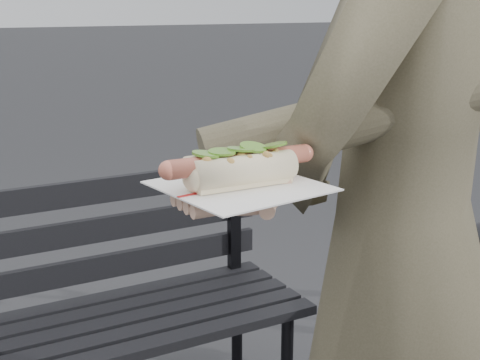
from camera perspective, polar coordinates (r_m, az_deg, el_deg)
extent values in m
cylinder|color=black|center=(2.53, -0.26, -12.95)|extent=(0.04, 0.04, 0.45)
cube|color=black|center=(1.99, -14.15, -13.88)|extent=(1.50, 0.07, 0.03)
cube|color=black|center=(2.07, -14.82, -12.77)|extent=(1.50, 0.07, 0.03)
cube|color=black|center=(2.15, -15.43, -11.74)|extent=(1.50, 0.07, 0.03)
cube|color=black|center=(2.23, -15.99, -10.78)|extent=(1.50, 0.07, 0.03)
cube|color=black|center=(2.38, -0.51, -3.22)|extent=(0.04, 0.03, 0.42)
cube|color=black|center=(2.21, -16.37, -8.02)|extent=(1.50, 0.02, 0.08)
cube|color=black|center=(2.17, -16.62, -4.85)|extent=(1.50, 0.02, 0.08)
cube|color=black|center=(2.13, -16.88, -1.55)|extent=(1.50, 0.02, 0.08)
imported|color=#4D4933|center=(1.27, 13.69, -6.75)|extent=(0.81, 0.68, 1.90)
cylinder|color=#4D4933|center=(1.09, 9.72, 5.26)|extent=(0.51, 0.23, 0.19)
cylinder|color=#D8A384|center=(0.90, 1.92, -0.77)|extent=(0.09, 0.08, 0.07)
ellipsoid|color=#D8A384|center=(0.87, 0.00, -1.58)|extent=(0.10, 0.12, 0.03)
cylinder|color=#D8A384|center=(0.82, -2.35, -2.49)|extent=(0.06, 0.02, 0.02)
cylinder|color=#D8A384|center=(0.84, -2.96, -2.13)|extent=(0.06, 0.02, 0.02)
cylinder|color=#D8A384|center=(0.86, -3.54, -1.79)|extent=(0.06, 0.02, 0.02)
cylinder|color=#D8A384|center=(0.88, -4.10, -1.46)|extent=(0.06, 0.02, 0.02)
cylinder|color=#D8A384|center=(0.83, 2.43, -2.30)|extent=(0.04, 0.05, 0.02)
cube|color=white|center=(0.87, 0.00, -0.51)|extent=(0.21, 0.21, 0.00)
cube|color=#B21E1E|center=(0.87, 0.00, -0.41)|extent=(0.19, 0.03, 0.00)
cylinder|color=#CE674F|center=(0.86, 0.00, 1.61)|extent=(0.20, 0.02, 0.02)
sphere|color=#CE674F|center=(0.82, -6.14, 0.82)|extent=(0.03, 0.02, 0.02)
sphere|color=#CE674F|center=(0.91, 5.51, 2.30)|extent=(0.03, 0.02, 0.02)
sphere|color=#9E6B2D|center=(0.87, -1.24, 2.39)|extent=(0.01, 0.01, 0.01)
sphere|color=#9E6B2D|center=(0.87, 0.48, 2.36)|extent=(0.01, 0.01, 0.01)
sphere|color=#9E6B2D|center=(0.87, 3.07, 2.48)|extent=(0.01, 0.01, 0.01)
sphere|color=#9E6B2D|center=(0.84, -1.80, 1.43)|extent=(0.01, 0.01, 0.01)
sphere|color=#9E6B2D|center=(0.86, 2.56, 2.08)|extent=(0.01, 0.01, 0.01)
sphere|color=#9E6B2D|center=(0.86, 0.82, 1.74)|extent=(0.01, 0.01, 0.01)
sphere|color=#9E6B2D|center=(0.85, -0.22, 1.76)|extent=(0.01, 0.01, 0.01)
sphere|color=#9E6B2D|center=(0.86, -3.10, 1.84)|extent=(0.01, 0.01, 0.01)
sphere|color=#9E6B2D|center=(0.88, 2.24, 2.35)|extent=(0.01, 0.01, 0.01)
sphere|color=#9E6B2D|center=(0.84, -2.97, 1.46)|extent=(0.01, 0.01, 0.01)
sphere|color=#9E6B2D|center=(0.85, 0.83, 1.91)|extent=(0.01, 0.01, 0.01)
sphere|color=#9E6B2D|center=(0.86, -0.06, 2.38)|extent=(0.01, 0.01, 0.01)
sphere|color=#9E6B2D|center=(0.87, 0.13, 2.11)|extent=(0.01, 0.01, 0.01)
sphere|color=#9E6B2D|center=(0.90, 1.54, 2.86)|extent=(0.01, 0.01, 0.01)
sphere|color=#9E6B2D|center=(0.84, -2.46, 1.85)|extent=(0.01, 0.01, 0.01)
sphere|color=#9E6B2D|center=(0.83, -0.85, 1.48)|extent=(0.01, 0.01, 0.01)
sphere|color=#9E6B2D|center=(0.89, 2.81, 2.69)|extent=(0.01, 0.01, 0.01)
sphere|color=#9E6B2D|center=(0.82, -2.87, 1.64)|extent=(0.01, 0.01, 0.01)
sphere|color=#9E6B2D|center=(0.88, 2.14, 2.13)|extent=(0.01, 0.01, 0.01)
sphere|color=#9E6B2D|center=(0.86, 2.17, 1.87)|extent=(0.01, 0.01, 0.01)
sphere|color=#9E6B2D|center=(0.84, -3.51, 1.53)|extent=(0.01, 0.01, 0.01)
sphere|color=#9E6B2D|center=(0.86, 2.26, 2.14)|extent=(0.01, 0.01, 0.01)
sphere|color=#9E6B2D|center=(0.89, 1.12, 2.81)|extent=(0.01, 0.01, 0.01)
sphere|color=#9E6B2D|center=(0.86, -1.97, 2.00)|extent=(0.01, 0.01, 0.01)
sphere|color=#9E6B2D|center=(0.82, -2.92, 1.16)|extent=(0.01, 0.01, 0.01)
sphere|color=#9E6B2D|center=(0.85, 0.06, 2.00)|extent=(0.01, 0.01, 0.01)
sphere|color=#9E6B2D|center=(0.89, 2.27, 2.60)|extent=(0.01, 0.01, 0.01)
sphere|color=#9E6B2D|center=(0.88, 1.22, 2.53)|extent=(0.01, 0.01, 0.01)
sphere|color=#9E6B2D|center=(0.87, -2.29, 2.39)|extent=(0.01, 0.01, 0.01)
sphere|color=#9E6B2D|center=(0.86, 1.23, 1.80)|extent=(0.01, 0.01, 0.01)
cylinder|color=#578E26|center=(0.84, -2.91, 2.22)|extent=(0.04, 0.04, 0.01)
cylinder|color=#578E26|center=(0.85, -1.54, 2.42)|extent=(0.04, 0.04, 0.00)
cylinder|color=#578E26|center=(0.86, 0.07, 2.66)|extent=(0.04, 0.04, 0.01)
cylinder|color=#578E26|center=(0.87, 1.14, 2.83)|extent=(0.04, 0.04, 0.01)
cylinder|color=#578E26|center=(0.88, 2.90, 3.00)|extent=(0.04, 0.04, 0.01)
cube|color=brown|center=(3.40, -0.95, -9.49)|extent=(0.08, 0.07, 0.00)
cube|color=brown|center=(3.43, -11.30, -9.63)|extent=(0.09, 0.08, 0.00)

